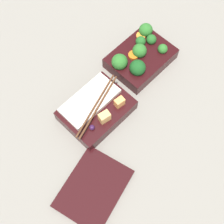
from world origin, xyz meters
name	(u,v)px	position (x,y,z in m)	size (l,w,h in m)	color
ground_plane	(118,94)	(0.00, 0.00, 0.00)	(3.00, 3.00, 0.00)	gray
bento_tray_vegetable	(140,57)	(-0.12, -0.03, 0.03)	(0.17, 0.13, 0.07)	black
bento_tray_rice	(97,110)	(0.08, 0.00, 0.02)	(0.19, 0.13, 0.06)	black
bento_lid	(93,189)	(0.22, 0.14, 0.01)	(0.17, 0.13, 0.01)	black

